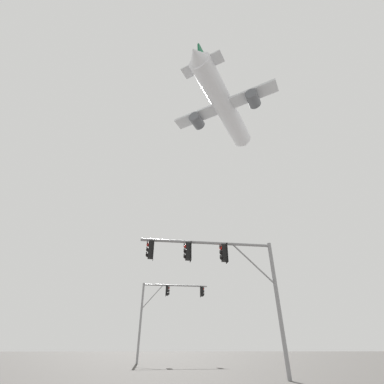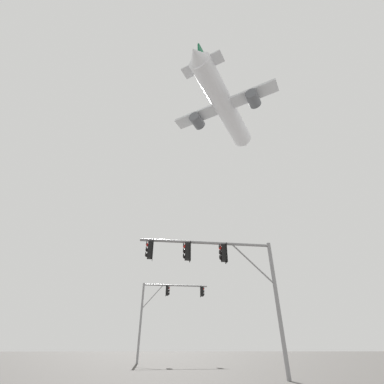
# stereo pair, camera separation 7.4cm
# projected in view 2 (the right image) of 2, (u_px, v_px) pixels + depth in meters

# --- Properties ---
(signal_pole_near) EXTENTS (7.19, 1.02, 6.34)m
(signal_pole_near) POSITION_uv_depth(u_px,v_px,m) (221.00, 266.00, 13.79)
(signal_pole_near) COLOR gray
(signal_pole_near) RESTS_ON ground
(signal_pole_far) EXTENTS (6.47, 0.95, 6.79)m
(signal_pole_far) POSITION_uv_depth(u_px,v_px,m) (165.00, 302.00, 25.79)
(signal_pole_far) COLOR gray
(signal_pole_far) RESTS_ON ground
(airplane) EXTENTS (21.69, 28.10, 8.29)m
(airplane) POSITION_uv_depth(u_px,v_px,m) (224.00, 107.00, 58.45)
(airplane) COLOR white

